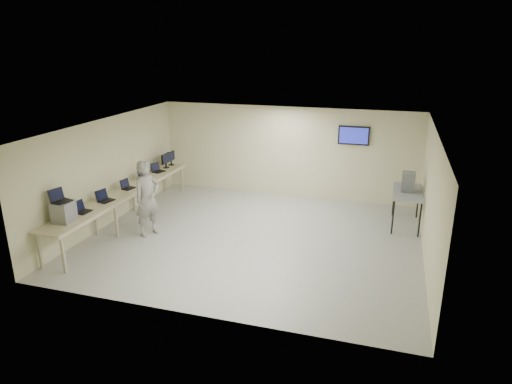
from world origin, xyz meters
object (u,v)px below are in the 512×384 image
(soldier, at_px, (147,199))
(side_table, at_px, (408,194))
(workbench, at_px, (124,193))
(equipment_box, at_px, (64,212))

(soldier, height_order, side_table, soldier)
(workbench, distance_m, equipment_box, 2.28)
(equipment_box, height_order, soldier, soldier)
(soldier, distance_m, side_table, 6.68)
(soldier, bearing_deg, workbench, 86.69)
(equipment_box, bearing_deg, soldier, 54.94)
(equipment_box, bearing_deg, workbench, 84.44)
(side_table, bearing_deg, workbench, -164.64)
(workbench, bearing_deg, side_table, 15.36)
(equipment_box, distance_m, side_table, 8.40)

